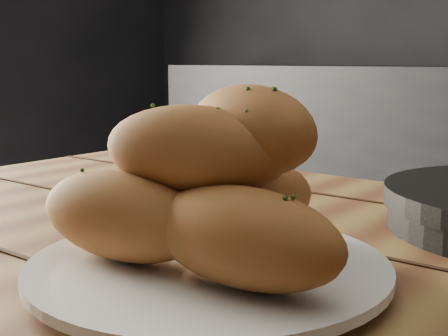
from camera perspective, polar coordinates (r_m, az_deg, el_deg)
plate at (r=0.50m, az=-1.43°, el=-9.39°), size 0.29×0.29×0.02m
bread_rolls at (r=0.49m, az=-1.37°, el=-1.76°), size 0.28×0.22×0.14m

